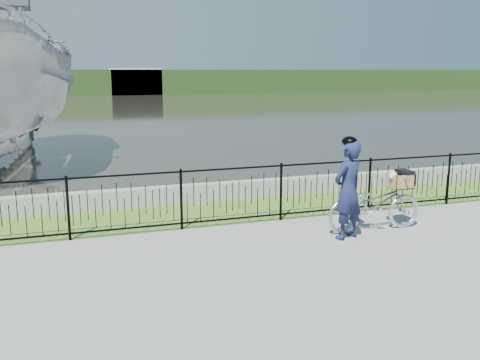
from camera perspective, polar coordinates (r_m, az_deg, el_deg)
name	(u,v)px	position (r m, az deg, el deg)	size (l,w,h in m)	color
ground	(262,251)	(8.91, 2.41, -7.53)	(120.00, 120.00, 0.00)	gray
grass_strip	(218,212)	(11.27, -2.35, -3.39)	(60.00, 2.00, 0.01)	#466C21
water	(102,111)	(41.06, -14.49, 7.18)	(120.00, 120.00, 0.00)	#28281F
quay_wall	(206,192)	(12.15, -3.69, -1.34)	(60.00, 0.30, 0.40)	gray
fence	(233,196)	(10.20, -0.79, -1.68)	(14.00, 0.06, 1.15)	black
far_treeline	(83,82)	(67.93, -16.36, 9.97)	(120.00, 6.00, 3.00)	#213A16
far_building_right	(135,81)	(66.97, -11.09, 10.29)	(6.00, 3.00, 3.20)	#A39783
bicycle_rig	(375,204)	(10.16, 14.21, -2.46)	(1.91, 0.67, 1.12)	silver
cyclist	(348,189)	(9.49, 11.46, -0.93)	(0.74, 0.62, 1.81)	#151C3B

